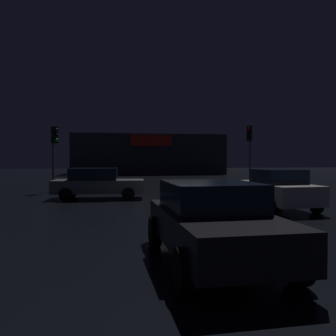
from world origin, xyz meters
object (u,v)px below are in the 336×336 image
Objects in this scene: traffic_signal_main at (54,146)px; car_near at (213,221)px; traffic_signal_cross_left at (249,141)px; car_far at (275,189)px; car_crossing at (98,183)px; store_building at (147,155)px.

traffic_signal_main reaches higher than car_near.
traffic_signal_cross_left is at bearing 65.07° from car_near.
car_crossing is (-6.96, 4.86, 0.00)m from car_far.
traffic_signal_cross_left reaches higher than car_near.
store_building is 34.97m from car_far.
car_near is at bearing -71.43° from traffic_signal_main.
store_building reaches higher than car_near.
car_far is 8.49m from car_crossing.
traffic_signal_main is 0.92× the size of car_near.
car_near is 0.93× the size of car_crossing.
car_far is (-3.19, -10.16, -2.46)m from traffic_signal_cross_left.
car_crossing is at bearing -100.85° from store_building.
traffic_signal_cross_left is 11.72m from car_crossing.
car_far is at bearing -107.46° from traffic_signal_cross_left.
car_near is 7.81m from car_far.
car_near is (-7.69, -16.54, -2.45)m from traffic_signal_cross_left.
car_near is 11.52m from car_crossing.
traffic_signal_main is at bearing 108.57° from car_near.
traffic_signal_cross_left reaches higher than car_far.
traffic_signal_cross_left is 0.94× the size of car_crossing.
traffic_signal_main is 0.91× the size of car_far.
traffic_signal_cross_left is 10.93m from car_far.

